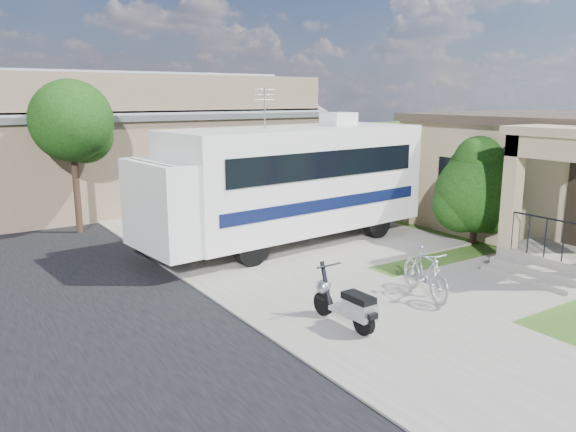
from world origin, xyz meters
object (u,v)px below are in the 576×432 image
motorhome (287,180)px  scooter (347,305)px  garden_hose (506,266)px  bicycle (425,275)px  shrub (476,189)px

motorhome → scooter: (-2.35, -5.51, -1.36)m
motorhome → garden_hose: (3.10, -4.87, -1.74)m
scooter → bicycle: size_ratio=0.92×
shrub → bicycle: 5.28m
motorhome → bicycle: size_ratio=4.93×
motorhome → scooter: size_ratio=5.38×
shrub → bicycle: size_ratio=1.75×
scooter → bicycle: 2.31m
scooter → bicycle: scooter is taller
shrub → scooter: shrub is taller
motorhome → bicycle: bearing=-96.1°
garden_hose → shrub: bearing=56.5°
bicycle → garden_hose: bearing=22.3°
motorhome → bicycle: (-0.06, -5.20, -1.31)m
bicycle → motorhome: bearing=105.6°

